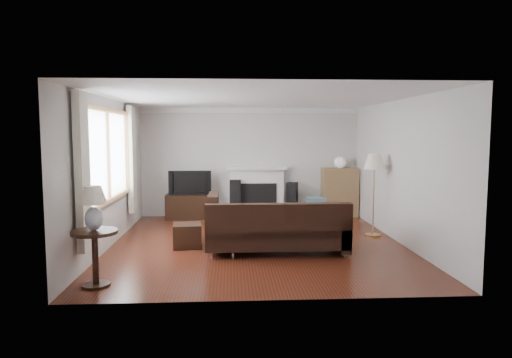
{
  "coord_description": "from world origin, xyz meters",
  "views": [
    {
      "loc": [
        -0.46,
        -7.8,
        1.9
      ],
      "look_at": [
        0.0,
        0.3,
        1.1
      ],
      "focal_mm": 32.0,
      "sensor_mm": 36.0,
      "label": 1
    }
  ],
  "objects": [
    {
      "name": "side_table",
      "position": [
        -2.15,
        -2.14,
        0.36
      ],
      "size": [
        0.57,
        0.57,
        0.71
      ],
      "primitive_type": "cube",
      "color": "black",
      "rests_on": "ground"
    },
    {
      "name": "speaker_left",
      "position": [
        -0.34,
        2.55,
        0.43
      ],
      "size": [
        0.27,
        0.31,
        0.87
      ],
      "primitive_type": "cube",
      "rotation": [
        0.0,
        0.0,
        -0.11
      ],
      "color": "black",
      "rests_on": "ground"
    },
    {
      "name": "window",
      "position": [
        -2.45,
        -0.2,
        1.55
      ],
      "size": [
        0.12,
        2.74,
        1.54
      ],
      "primitive_type": "cube",
      "color": "brown",
      "rests_on": "room"
    },
    {
      "name": "television",
      "position": [
        -1.36,
        2.47,
        0.82
      ],
      "size": [
        0.95,
        0.12,
        0.55
      ],
      "primitive_type": "imported",
      "color": "black",
      "rests_on": "tv_stand"
    },
    {
      "name": "curtain_near",
      "position": [
        -2.4,
        -1.72,
        1.4
      ],
      "size": [
        0.1,
        0.35,
        2.1
      ],
      "primitive_type": "cube",
      "color": "beige",
      "rests_on": "room"
    },
    {
      "name": "globe_lamp",
      "position": [
        2.06,
        2.53,
        1.25
      ],
      "size": [
        0.26,
        0.26,
        0.26
      ],
      "primitive_type": "sphere",
      "color": "white",
      "rests_on": "bookshelf"
    },
    {
      "name": "room",
      "position": [
        0.0,
        0.0,
        1.25
      ],
      "size": [
        5.1,
        5.6,
        2.54
      ],
      "color": "#4C1D10",
      "rests_on": "ground"
    },
    {
      "name": "fireplace",
      "position": [
        0.15,
        2.64,
        0.57
      ],
      "size": [
        1.4,
        0.26,
        1.15
      ],
      "primitive_type": "cube",
      "color": "white",
      "rests_on": "room"
    },
    {
      "name": "curtain_far",
      "position": [
        -2.4,
        1.32,
        1.4
      ],
      "size": [
        0.1,
        0.35,
        2.1
      ],
      "primitive_type": "cube",
      "color": "beige",
      "rests_on": "room"
    },
    {
      "name": "bookshelf",
      "position": [
        2.06,
        2.53,
        0.56
      ],
      "size": [
        0.81,
        0.39,
        1.12
      ],
      "primitive_type": "cube",
      "color": "olive",
      "rests_on": "ground"
    },
    {
      "name": "floor_lamp",
      "position": [
        2.21,
        0.48,
        0.77
      ],
      "size": [
        0.52,
        0.52,
        1.54
      ],
      "primitive_type": "cube",
      "rotation": [
        0.0,
        0.0,
        0.4
      ],
      "color": "#B6843F",
      "rests_on": "ground"
    },
    {
      "name": "speaker_right",
      "position": [
        0.96,
        2.55,
        0.4
      ],
      "size": [
        0.3,
        0.32,
        0.79
      ],
      "primitive_type": "cube",
      "rotation": [
        0.0,
        0.0,
        -0.35
      ],
      "color": "black",
      "rests_on": "ground"
    },
    {
      "name": "table_lamp",
      "position": [
        -2.15,
        -2.14,
        0.98
      ],
      "size": [
        0.34,
        0.34,
        0.55
      ],
      "primitive_type": "cube",
      "color": "silver",
      "rests_on": "side_table"
    },
    {
      "name": "sectional_sofa",
      "position": [
        0.28,
        -0.62,
        0.39
      ],
      "size": [
        2.44,
        1.78,
        0.79
      ],
      "primitive_type": "cube",
      "color": "black",
      "rests_on": "ground"
    },
    {
      "name": "tv_stand",
      "position": [
        -1.36,
        2.47,
        0.27
      ],
      "size": [
        1.09,
        0.49,
        0.55
      ],
      "primitive_type": "cube",
      "color": "black",
      "rests_on": "ground"
    },
    {
      "name": "footstool",
      "position": [
        -1.19,
        -0.19,
        0.2
      ],
      "size": [
        0.51,
        0.51,
        0.39
      ],
      "primitive_type": "cube",
      "rotation": [
        0.0,
        0.0,
        0.1
      ],
      "color": "black",
      "rests_on": "ground"
    },
    {
      "name": "coffee_table",
      "position": [
        0.26,
        0.72,
        0.24
      ],
      "size": [
        1.37,
        1.04,
        0.47
      ],
      "primitive_type": "cube",
      "rotation": [
        0.0,
        0.0,
        -0.36
      ],
      "color": "#966148",
      "rests_on": "ground"
    }
  ]
}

